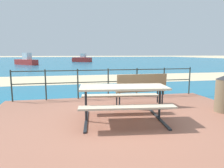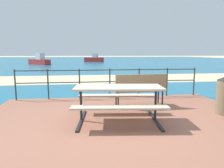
% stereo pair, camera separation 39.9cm
% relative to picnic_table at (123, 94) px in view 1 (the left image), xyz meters
% --- Properties ---
extents(ground_plane, '(240.00, 240.00, 0.00)m').
position_rel_picnic_table_xyz_m(ground_plane, '(0.10, -0.11, -0.64)').
color(ground_plane, beige).
extents(patio_paving, '(6.40, 5.20, 0.06)m').
position_rel_picnic_table_xyz_m(patio_paving, '(0.10, -0.11, -0.61)').
color(patio_paving, '#935B47').
rests_on(patio_paving, ground).
extents(sea_water, '(90.00, 90.00, 0.01)m').
position_rel_picnic_table_xyz_m(sea_water, '(0.10, 39.89, -0.64)').
color(sea_water, '#196B8E').
rests_on(sea_water, ground).
extents(beach_strip, '(54.01, 4.33, 0.01)m').
position_rel_picnic_table_xyz_m(beach_strip, '(0.10, 7.89, -0.63)').
color(beach_strip, beige).
rests_on(beach_strip, ground).
extents(picnic_table, '(1.99, 1.57, 0.75)m').
position_rel_picnic_table_xyz_m(picnic_table, '(0.00, 0.00, 0.00)').
color(picnic_table, '#BCAD93').
rests_on(picnic_table, patio_paving).
extents(park_bench, '(1.42, 0.45, 0.90)m').
position_rel_picnic_table_xyz_m(park_bench, '(0.79, 1.11, -0.05)').
color(park_bench, '#8C704C').
rests_on(park_bench, patio_paving).
extents(railing_fence, '(5.94, 0.04, 0.96)m').
position_rel_picnic_table_xyz_m(railing_fence, '(0.10, 2.35, 0.02)').
color(railing_fence, '#2D3833').
rests_on(railing_fence, patio_paving).
extents(boat_near, '(3.72, 3.94, 1.58)m').
position_rel_picnic_table_xyz_m(boat_near, '(-6.92, 24.77, -0.13)').
color(boat_near, red).
rests_on(boat_near, sea_water).
extents(boat_mid, '(3.80, 2.72, 1.48)m').
position_rel_picnic_table_xyz_m(boat_mid, '(0.86, 32.39, -0.15)').
color(boat_mid, red).
rests_on(boat_mid, sea_water).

